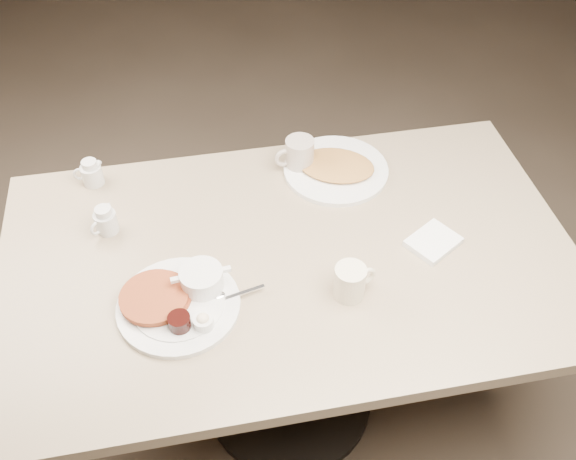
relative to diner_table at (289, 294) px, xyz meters
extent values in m
cube|color=#4C3F33|center=(0.00, 0.00, -0.59)|extent=(7.00, 8.00, 0.02)
cube|color=tan|center=(0.00, 0.00, 0.15)|extent=(1.50, 0.90, 0.04)
cylinder|color=black|center=(0.00, 0.00, -0.21)|extent=(0.14, 0.14, 0.69)
cylinder|color=black|center=(0.00, 0.00, -0.57)|extent=(0.56, 0.56, 0.03)
cylinder|color=white|center=(-0.30, -0.12, 0.18)|extent=(0.32, 0.32, 0.01)
cylinder|color=white|center=(-0.30, -0.12, 0.19)|extent=(0.24, 0.24, 0.00)
cylinder|color=#A24722|center=(-0.35, -0.10, 0.19)|extent=(0.18, 0.18, 0.01)
cylinder|color=#A24722|center=(-0.35, -0.10, 0.20)|extent=(0.18, 0.18, 0.01)
cylinder|color=white|center=(-0.23, -0.08, 0.21)|extent=(0.12, 0.12, 0.05)
cube|color=white|center=(-0.29, -0.08, 0.23)|extent=(0.02, 0.01, 0.01)
cube|color=white|center=(-0.17, -0.07, 0.23)|extent=(0.02, 0.01, 0.01)
ellipsoid|color=white|center=(-0.25, -0.07, 0.22)|extent=(0.05, 0.05, 0.03)
ellipsoid|color=white|center=(-0.22, -0.08, 0.22)|extent=(0.05, 0.05, 0.02)
cylinder|color=black|center=(-0.30, -0.19, 0.20)|extent=(0.06, 0.06, 0.04)
cylinder|color=white|center=(-0.24, -0.20, 0.20)|extent=(0.05, 0.05, 0.03)
ellipsoid|color=beige|center=(-0.24, -0.20, 0.21)|extent=(0.03, 0.03, 0.02)
cube|color=silver|center=(-0.14, -0.12, 0.19)|extent=(0.12, 0.04, 0.00)
ellipsoid|color=silver|center=(-0.20, -0.11, 0.19)|extent=(0.04, 0.03, 0.01)
cylinder|color=white|center=(0.12, -0.16, 0.21)|extent=(0.09, 0.09, 0.09)
cylinder|color=#2B251E|center=(0.12, -0.16, 0.25)|extent=(0.07, 0.07, 0.01)
torus|color=white|center=(0.16, -0.15, 0.21)|extent=(0.06, 0.02, 0.06)
cube|color=white|center=(0.38, -0.04, 0.18)|extent=(0.16, 0.15, 0.02)
cylinder|color=#B6A89C|center=(0.09, 0.34, 0.22)|extent=(0.10, 0.10, 0.10)
torus|color=#B6A89C|center=(0.05, 0.33, 0.22)|extent=(0.06, 0.02, 0.06)
cylinder|color=silver|center=(-0.47, 0.18, 0.20)|extent=(0.08, 0.08, 0.06)
cylinder|color=silver|center=(-0.47, 0.18, 0.24)|extent=(0.06, 0.06, 0.02)
cone|color=silver|center=(-0.45, 0.19, 0.24)|extent=(0.03, 0.03, 0.02)
torus|color=silver|center=(-0.49, 0.15, 0.20)|extent=(0.04, 0.04, 0.04)
cylinder|color=silver|center=(-0.51, 0.38, 0.20)|extent=(0.08, 0.08, 0.06)
cylinder|color=silver|center=(-0.51, 0.38, 0.24)|extent=(0.06, 0.06, 0.02)
cone|color=silver|center=(-0.48, 0.38, 0.24)|extent=(0.02, 0.02, 0.02)
torus|color=silver|center=(-0.54, 0.38, 0.20)|extent=(0.04, 0.01, 0.04)
cylinder|color=white|center=(0.20, 0.30, 0.18)|extent=(0.41, 0.41, 0.01)
ellipsoid|color=#BF8540|center=(0.20, 0.30, 0.19)|extent=(0.27, 0.24, 0.02)
camera|label=1|loc=(-0.21, -1.09, 1.41)|focal=39.67mm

